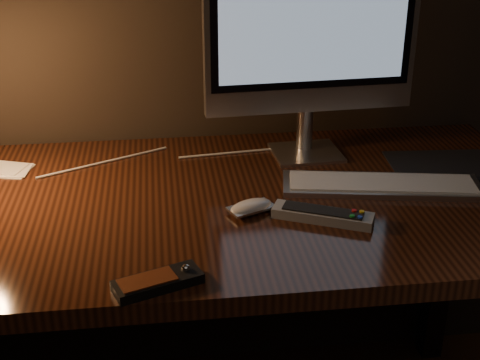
{
  "coord_description": "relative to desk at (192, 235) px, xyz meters",
  "views": [
    {
      "loc": [
        -0.06,
        0.56,
        1.39
      ],
      "look_at": [
        0.09,
        1.73,
        0.85
      ],
      "focal_mm": 50.0,
      "sensor_mm": 36.0,
      "label": 1
    }
  ],
  "objects": [
    {
      "name": "papers",
      "position": [
        -0.44,
        0.14,
        0.13
      ],
      "size": [
        0.15,
        0.11,
        0.01
      ],
      "primitive_type": "cube",
      "rotation": [
        0.0,
        0.0,
        -0.24
      ],
      "color": "white",
      "rests_on": "desk"
    },
    {
      "name": "tv_remote",
      "position": [
        0.26,
        -0.2,
        0.14
      ],
      "size": [
        0.21,
        0.13,
        0.03
      ],
      "rotation": [
        0.0,
        0.0,
        -0.44
      ],
      "color": "#919497",
      "rests_on": "desk"
    },
    {
      "name": "media_remote",
      "position": [
        -0.08,
        -0.4,
        0.14
      ],
      "size": [
        0.16,
        0.1,
        0.03
      ],
      "rotation": [
        0.0,
        0.0,
        0.36
      ],
      "color": "black",
      "rests_on": "desk"
    },
    {
      "name": "desk",
      "position": [
        0.0,
        0.0,
        0.0
      ],
      "size": [
        1.6,
        0.75,
        0.75
      ],
      "color": "#3F1D0E",
      "rests_on": "ground"
    },
    {
      "name": "mouse",
      "position": [
        0.12,
        -0.15,
        0.14
      ],
      "size": [
        0.11,
        0.08,
        0.02
      ],
      "primitive_type": "ellipsoid",
      "rotation": [
        0.0,
        0.0,
        0.4
      ],
      "color": "white",
      "rests_on": "desk"
    },
    {
      "name": "monitor",
      "position": [
        0.3,
        0.14,
        0.44
      ],
      "size": [
        0.51,
        0.16,
        0.53
      ],
      "rotation": [
        0.0,
        0.0,
        0.06
      ],
      "color": "silver",
      "rests_on": "desk"
    },
    {
      "name": "cable",
      "position": [
        -0.03,
        0.15,
        0.13
      ],
      "size": [
        0.63,
        0.17,
        0.01
      ],
      "primitive_type": "cylinder",
      "rotation": [
        0.0,
        1.57,
        0.25
      ],
      "color": "white",
      "rests_on": "desk"
    },
    {
      "name": "mousepad",
      "position": [
        0.61,
        0.03,
        0.13
      ],
      "size": [
        0.26,
        0.22,
        0.0
      ],
      "primitive_type": "cube",
      "rotation": [
        0.0,
        0.0,
        -0.07
      ],
      "color": "black",
      "rests_on": "desk"
    },
    {
      "name": "keyboard",
      "position": [
        0.42,
        -0.07,
        0.14
      ],
      "size": [
        0.45,
        0.2,
        0.02
      ],
      "primitive_type": "cube",
      "rotation": [
        0.0,
        0.0,
        -0.18
      ],
      "color": "silver",
      "rests_on": "desk"
    }
  ]
}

